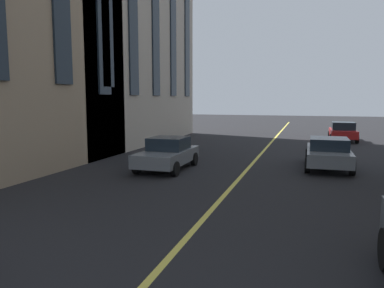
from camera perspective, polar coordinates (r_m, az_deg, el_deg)
The scene contains 4 objects.
lane_centre_line at distance 11.56m, azimuth 4.44°, elevation -8.47°, with size 80.00×0.16×0.01m.
car_red_parked_a at distance 29.26m, azimuth 22.17°, elevation 1.79°, with size 3.90×1.89×1.40m.
car_grey_mid at distance 16.30m, azimuth -3.78°, elevation -1.44°, with size 3.90×1.89×1.40m.
car_grey_oncoming at distance 17.58m, azimuth 20.21°, elevation -1.23°, with size 4.40×1.95×1.37m.
Camera 1 is at (9.14, -2.50, 3.07)m, focal length 34.70 mm.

